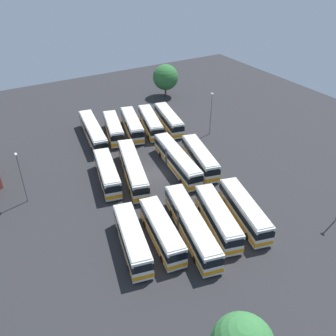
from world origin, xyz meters
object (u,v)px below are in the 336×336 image
(bus_row0_slot3, at_px, (150,122))
(bus_row0_slot4, at_px, (169,120))
(bus_row1_slot4, at_px, (200,157))
(bus_row0_slot1, at_px, (113,128))
(bus_row0_slot0, at_px, (93,131))
(lamp_post_by_building, at_px, (211,112))
(bus_row2_slot1, at_px, (162,231))
(lamp_post_mid_lot, at_px, (21,176))
(bus_row2_slot3, at_px, (217,217))
(bus_row1_slot3, at_px, (177,159))
(bus_row1_slot0, at_px, (107,173))
(tree_northeast, at_px, (166,77))
(bus_row1_slot1, at_px, (133,168))
(bus_row2_slot4, at_px, (244,210))
(bus_row0_slot2, at_px, (132,125))
(bus_row2_slot0, at_px, (132,239))
(bus_row2_slot2, at_px, (191,225))

(bus_row0_slot3, relative_size, bus_row0_slot4, 0.99)
(bus_row1_slot4, bearing_deg, bus_row0_slot1, -155.03)
(bus_row0_slot0, relative_size, lamp_post_by_building, 1.77)
(bus_row0_slot4, xyz_separation_m, bus_row2_slot1, (28.99, -17.98, -0.00))
(bus_row0_slot0, xyz_separation_m, bus_row0_slot1, (0.71, 4.04, -0.00))
(bus_row0_slot4, relative_size, lamp_post_by_building, 1.41)
(bus_row2_slot1, xyz_separation_m, lamp_post_mid_lot, (-17.85, -13.37, 2.76))
(bus_row0_slot3, bearing_deg, bus_row2_slot3, -11.20)
(bus_row2_slot3, bearing_deg, lamp_post_mid_lot, -132.23)
(bus_row2_slot3, relative_size, lamp_post_by_building, 1.38)
(lamp_post_mid_lot, bearing_deg, bus_row1_slot3, 81.92)
(bus_row1_slot0, relative_size, tree_northeast, 1.44)
(bus_row1_slot1, distance_m, bus_row1_slot4, 11.87)
(bus_row2_slot4, bearing_deg, bus_row0_slot0, -164.09)
(bus_row0_slot4, bearing_deg, bus_row0_slot2, -102.29)
(bus_row0_slot1, relative_size, bus_row0_slot4, 0.92)
(bus_row0_slot3, height_order, bus_row2_slot0, same)
(bus_row2_slot1, height_order, lamp_post_mid_lot, lamp_post_mid_lot)
(bus_row0_slot3, distance_m, lamp_post_by_building, 12.57)
(bus_row1_slot0, distance_m, lamp_post_by_building, 25.48)
(bus_row1_slot4, relative_size, bus_row2_slot1, 1.06)
(bus_row2_slot2, distance_m, tree_northeast, 51.37)
(bus_row0_slot1, bearing_deg, lamp_post_by_building, 63.30)
(bus_row2_slot0, height_order, bus_row2_slot3, same)
(bus_row2_slot1, distance_m, lamp_post_by_building, 32.72)
(bus_row0_slot3, bearing_deg, bus_row1_slot0, -48.19)
(bus_row0_slot1, height_order, bus_row2_slot3, same)
(bus_row0_slot4, xyz_separation_m, tree_northeast, (-16.07, 8.47, 3.06))
(bus_row0_slot4, relative_size, lamp_post_mid_lot, 1.47)
(bus_row1_slot3, xyz_separation_m, bus_row2_slot1, (14.38, -11.03, -0.00))
(lamp_post_mid_lot, bearing_deg, bus_row1_slot4, 80.17)
(bus_row1_slot0, distance_m, bus_row1_slot4, 16.08)
(bus_row0_slot1, height_order, bus_row0_slot3, same)
(lamp_post_by_building, bearing_deg, bus_row1_slot1, -71.95)
(bus_row1_slot3, xyz_separation_m, bus_row2_slot0, (13.83, -15.01, -0.00))
(bus_row0_slot3, distance_m, bus_row1_slot0, 20.01)
(lamp_post_by_building, bearing_deg, bus_row1_slot0, -76.51)
(bus_row1_slot3, bearing_deg, tree_northeast, 153.33)
(bus_row0_slot1, height_order, bus_row1_slot1, same)
(bus_row0_slot3, bearing_deg, tree_northeast, 140.98)
(bus_row0_slot1, distance_m, bus_row2_slot0, 32.21)
(bus_row1_slot0, bearing_deg, bus_row2_slot4, 34.86)
(bus_row1_slot3, xyz_separation_m, tree_northeast, (-30.68, 15.41, 3.06))
(lamp_post_mid_lot, height_order, tree_northeast, lamp_post_mid_lot)
(bus_row0_slot1, height_order, lamp_post_mid_lot, lamp_post_mid_lot)
(bus_row2_slot1, relative_size, bus_row2_slot4, 0.94)
(bus_row2_slot2, bearing_deg, bus_row2_slot3, 83.48)
(bus_row2_slot2, bearing_deg, bus_row2_slot0, -101.05)
(bus_row1_slot4, height_order, bus_row2_slot4, same)
(bus_row1_slot0, relative_size, bus_row2_slot2, 0.75)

